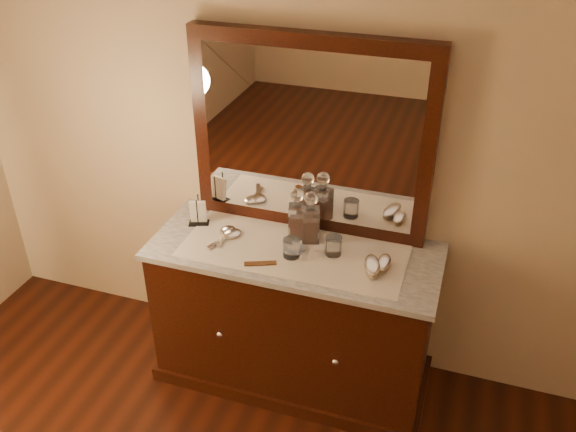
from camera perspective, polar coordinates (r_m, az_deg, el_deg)
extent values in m
plane|color=tan|center=(2.98, 2.42, 8.70)|extent=(4.50, 4.50, 0.00)
cube|color=black|center=(3.27, 0.56, -9.51)|extent=(1.40, 0.55, 0.82)
cube|color=black|center=(3.52, 0.53, -14.06)|extent=(1.46, 0.59, 0.08)
sphere|color=silver|center=(3.13, -6.41, -10.99)|extent=(0.04, 0.04, 0.04)
sphere|color=silver|center=(2.98, 4.48, -13.48)|extent=(0.04, 0.04, 0.04)
cube|color=silver|center=(3.01, 0.60, -3.37)|extent=(1.44, 0.59, 0.03)
cube|color=black|center=(2.96, 2.12, 7.45)|extent=(1.20, 0.08, 1.00)
cube|color=white|center=(2.93, 1.93, 7.20)|extent=(1.06, 0.01, 0.86)
cube|color=silver|center=(2.98, 0.49, -3.31)|extent=(1.10, 0.45, 0.00)
cylinder|color=white|center=(2.98, 0.95, -3.10)|extent=(0.09, 0.09, 0.01)
cube|color=brown|center=(2.89, -2.61, -4.47)|extent=(0.15, 0.09, 0.01)
cube|color=black|center=(3.23, -8.34, -0.65)|extent=(0.12, 0.09, 0.01)
cylinder|color=black|center=(3.16, -8.51, 0.21)|extent=(0.01, 0.01, 0.16)
cylinder|color=black|center=(3.22, -8.37, 0.79)|extent=(0.01, 0.01, 0.16)
cube|color=white|center=(3.19, -8.43, 0.42)|extent=(0.09, 0.06, 0.13)
cube|color=maroon|center=(3.06, 0.84, -0.91)|extent=(0.08, 0.08, 0.12)
cube|color=white|center=(3.05, 0.84, -0.49)|extent=(0.10, 0.10, 0.17)
cylinder|color=white|center=(2.99, 0.86, 1.16)|extent=(0.04, 0.04, 0.03)
sphere|color=white|center=(2.97, 0.87, 1.97)|extent=(0.08, 0.08, 0.07)
cube|color=maroon|center=(3.03, 2.13, -1.28)|extent=(0.09, 0.09, 0.13)
cube|color=white|center=(3.01, 2.14, -0.85)|extent=(0.11, 0.11, 0.18)
cylinder|color=white|center=(2.96, 2.18, 0.86)|extent=(0.05, 0.05, 0.03)
sphere|color=white|center=(2.93, 2.20, 1.69)|extent=(0.09, 0.09, 0.07)
ellipsoid|color=#967A5C|center=(2.87, 7.88, -4.88)|extent=(0.12, 0.18, 0.03)
ellipsoid|color=silver|center=(2.86, 7.91, -4.55)|extent=(0.12, 0.18, 0.03)
ellipsoid|color=#967A5C|center=(2.90, 8.98, -4.57)|extent=(0.07, 0.14, 0.02)
ellipsoid|color=silver|center=(2.89, 9.01, -4.28)|extent=(0.07, 0.14, 0.02)
ellipsoid|color=silver|center=(3.13, -5.67, -1.35)|extent=(0.09, 0.10, 0.02)
cube|color=silver|center=(3.07, -6.20, -2.26)|extent=(0.03, 0.13, 0.01)
ellipsoid|color=silver|center=(3.10, -5.31, -1.67)|extent=(0.12, 0.13, 0.02)
cube|color=silver|center=(3.05, -6.59, -2.49)|extent=(0.07, 0.14, 0.01)
cylinder|color=white|center=(2.94, 4.28, -2.78)|extent=(0.08, 0.08, 0.09)
cylinder|color=white|center=(2.92, 0.33, -3.01)|extent=(0.08, 0.08, 0.09)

